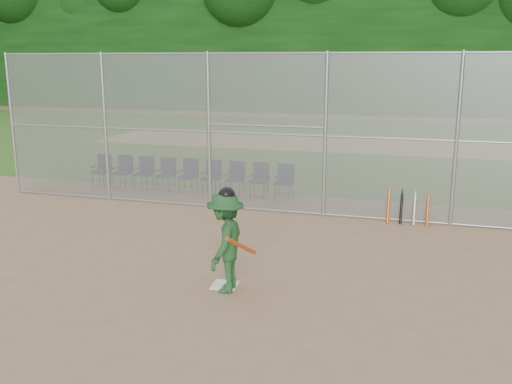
# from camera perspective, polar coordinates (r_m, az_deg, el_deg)

# --- Properties ---
(ground) EXTENTS (100.00, 100.00, 0.00)m
(ground) POSITION_cam_1_polar(r_m,az_deg,el_deg) (9.94, -4.17, -9.32)
(ground) COLOR tan
(ground) RESTS_ON ground
(grass_strip) EXTENTS (100.00, 100.00, 0.00)m
(grass_strip) POSITION_cam_1_polar(r_m,az_deg,el_deg) (27.06, 9.44, 4.81)
(grass_strip) COLOR #36691F
(grass_strip) RESTS_ON ground
(dirt_patch_far) EXTENTS (24.00, 24.00, 0.00)m
(dirt_patch_far) POSITION_cam_1_polar(r_m,az_deg,el_deg) (27.06, 9.44, 4.82)
(dirt_patch_far) COLOR tan
(dirt_patch_far) RESTS_ON ground
(backstop_fence) EXTENTS (16.09, 0.09, 4.00)m
(backstop_fence) POSITION_cam_1_polar(r_m,az_deg,el_deg) (14.09, 2.92, 6.04)
(backstop_fence) COLOR gray
(backstop_fence) RESTS_ON ground
(treeline) EXTENTS (81.00, 60.00, 11.00)m
(treeline) POSITION_cam_1_polar(r_m,az_deg,el_deg) (28.83, 10.39, 16.22)
(treeline) COLOR black
(treeline) RESTS_ON ground
(home_plate) EXTENTS (0.47, 0.47, 0.02)m
(home_plate) POSITION_cam_1_polar(r_m,az_deg,el_deg) (9.93, -3.12, -9.26)
(home_plate) COLOR white
(home_plate) RESTS_ON ground
(batter_at_plate) EXTENTS (0.88, 1.33, 1.78)m
(batter_at_plate) POSITION_cam_1_polar(r_m,az_deg,el_deg) (9.44, -3.06, -4.96)
(batter_at_plate) COLOR #1E4C23
(batter_at_plate) RESTS_ON ground
(spare_bats) EXTENTS (0.96, 0.38, 0.83)m
(spare_bats) POSITION_cam_1_polar(r_m,az_deg,el_deg) (13.92, 14.95, -1.43)
(spare_bats) COLOR #D84C14
(spare_bats) RESTS_ON ground
(chair_0) EXTENTS (0.54, 0.52, 0.96)m
(chair_0) POSITION_cam_1_polar(r_m,az_deg,el_deg) (18.12, -15.23, 2.07)
(chair_0) COLOR #101A3B
(chair_0) RESTS_ON ground
(chair_1) EXTENTS (0.54, 0.52, 0.96)m
(chair_1) POSITION_cam_1_polar(r_m,az_deg,el_deg) (17.76, -13.25, 1.96)
(chair_1) COLOR #101A3B
(chair_1) RESTS_ON ground
(chair_2) EXTENTS (0.54, 0.52, 0.96)m
(chair_2) POSITION_cam_1_polar(r_m,az_deg,el_deg) (17.41, -11.18, 1.85)
(chair_2) COLOR #101A3B
(chair_2) RESTS_ON ground
(chair_3) EXTENTS (0.54, 0.52, 0.96)m
(chair_3) POSITION_cam_1_polar(r_m,az_deg,el_deg) (17.09, -9.04, 1.73)
(chair_3) COLOR #101A3B
(chair_3) RESTS_ON ground
(chair_4) EXTENTS (0.54, 0.52, 0.96)m
(chair_4) POSITION_cam_1_polar(r_m,az_deg,el_deg) (16.80, -6.81, 1.60)
(chair_4) COLOR #101A3B
(chair_4) RESTS_ON ground
(chair_5) EXTENTS (0.54, 0.52, 0.96)m
(chair_5) POSITION_cam_1_polar(r_m,az_deg,el_deg) (16.53, -4.51, 1.47)
(chair_5) COLOR #101A3B
(chair_5) RESTS_ON ground
(chair_6) EXTENTS (0.54, 0.52, 0.96)m
(chair_6) POSITION_cam_1_polar(r_m,az_deg,el_deg) (16.29, -2.14, 1.32)
(chair_6) COLOR #101A3B
(chair_6) RESTS_ON ground
(chair_7) EXTENTS (0.54, 0.52, 0.96)m
(chair_7) POSITION_cam_1_polar(r_m,az_deg,el_deg) (16.07, 0.30, 1.18)
(chair_7) COLOR #101A3B
(chair_7) RESTS_ON ground
(chair_8) EXTENTS (0.54, 0.52, 0.96)m
(chair_8) POSITION_cam_1_polar(r_m,az_deg,el_deg) (15.89, 2.80, 1.02)
(chair_8) COLOR #101A3B
(chair_8) RESTS_ON ground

